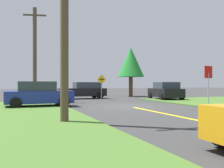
# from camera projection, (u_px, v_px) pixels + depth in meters

# --- Properties ---
(ground_plane) EXTENTS (120.00, 120.00, 0.00)m
(ground_plane) POSITION_uv_depth(u_px,v_px,m) (127.00, 106.00, 16.64)
(ground_plane) COLOR #343434
(lane_stripe_center) EXTENTS (0.20, 14.00, 0.01)m
(lane_stripe_center) POSITION_uv_depth(u_px,v_px,m) (218.00, 124.00, 9.16)
(lane_stripe_center) COLOR yellow
(lane_stripe_center) RESTS_ON ground
(stop_sign) EXTENTS (0.77, 0.21, 2.62)m
(stop_sign) POSITION_uv_depth(u_px,v_px,m) (208.00, 78.00, 16.27)
(stop_sign) COLOR #9EA0A8
(stop_sign) RESTS_ON ground
(car_approaching_junction) EXTENTS (4.57, 2.09, 1.62)m
(car_approaching_junction) POSITION_uv_depth(u_px,v_px,m) (84.00, 90.00, 24.85)
(car_approaching_junction) COLOR black
(car_approaching_junction) RESTS_ON ground
(parked_car_near_building) EXTENTS (4.18, 2.01, 1.62)m
(parked_car_near_building) POSITION_uv_depth(u_px,v_px,m) (39.00, 94.00, 16.03)
(parked_car_near_building) COLOR navy
(parked_car_near_building) RESTS_ON ground
(car_on_crossroad) EXTENTS (2.63, 4.33, 1.62)m
(car_on_crossroad) POSITION_uv_depth(u_px,v_px,m) (165.00, 91.00, 23.36)
(car_on_crossroad) COLOR black
(car_on_crossroad) RESTS_ON ground
(utility_pole_near) EXTENTS (1.80, 0.31, 8.36)m
(utility_pole_near) POSITION_uv_depth(u_px,v_px,m) (64.00, 9.00, 9.48)
(utility_pole_near) COLOR brown
(utility_pole_near) RESTS_ON ground
(utility_pole_mid) EXTENTS (1.78, 0.50, 7.64)m
(utility_pole_mid) POSITION_uv_depth(u_px,v_px,m) (35.00, 53.00, 20.47)
(utility_pole_mid) COLOR brown
(utility_pole_mid) RESTS_ON ground
(direction_sign) EXTENTS (0.91, 0.08, 2.33)m
(direction_sign) POSITION_uv_depth(u_px,v_px,m) (102.00, 84.00, 23.40)
(direction_sign) COLOR slate
(direction_sign) RESTS_ON ground
(oak_tree_left) EXTENTS (3.09, 3.09, 5.67)m
(oak_tree_left) POSITION_uv_depth(u_px,v_px,m) (131.00, 62.00, 29.28)
(oak_tree_left) COLOR brown
(oak_tree_left) RESTS_ON ground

